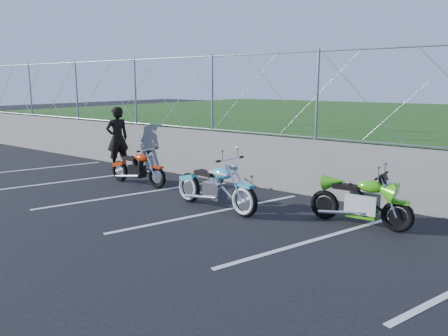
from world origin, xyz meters
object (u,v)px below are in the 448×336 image
Objects in this scene: naked_orange at (138,169)px; person_standing at (117,138)px; cruiser_turquoise at (216,188)px; sportbike_green at (361,203)px.

person_standing is at bearing 151.21° from naked_orange.
naked_orange is at bearing 79.73° from person_standing.
naked_orange is 2.41m from person_standing.
person_standing reaches higher than cruiser_turquoise.
person_standing is at bearing 168.90° from cruiser_turquoise.
sportbike_green is at bearing 22.57° from cruiser_turquoise.
naked_orange is (-2.94, 0.54, -0.04)m from cruiser_turquoise.
person_standing is (-5.04, 1.61, 0.49)m from cruiser_turquoise.
cruiser_turquoise reaches higher than naked_orange.
naked_orange is at bearing 176.28° from cruiser_turquoise.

